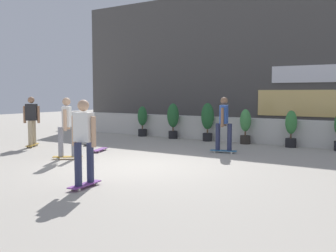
% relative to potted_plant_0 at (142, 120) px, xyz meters
% --- Properties ---
extents(ground_plane, '(48.00, 48.00, 0.00)m').
position_rel_potted_plant_0_xyz_m(ground_plane, '(3.90, -5.55, -0.69)').
color(ground_plane, '#A8A093').
extents(planter_wall, '(18.00, 0.40, 0.90)m').
position_rel_potted_plant_0_xyz_m(planter_wall, '(3.90, 0.45, -0.24)').
color(planter_wall, beige).
rests_on(planter_wall, ground).
extents(building_backdrop, '(20.00, 2.08, 6.50)m').
position_rel_potted_plant_0_xyz_m(building_backdrop, '(3.90, 4.45, 2.56)').
color(building_backdrop, '#4C4947').
rests_on(building_backdrop, ground).
extents(potted_plant_0, '(0.40, 0.40, 1.26)m').
position_rel_potted_plant_0_xyz_m(potted_plant_0, '(0.00, 0.00, 0.00)').
color(potted_plant_0, black).
rests_on(potted_plant_0, ground).
extents(potted_plant_1, '(0.47, 0.47, 1.41)m').
position_rel_potted_plant_0_xyz_m(potted_plant_1, '(1.52, -0.00, 0.12)').
color(potted_plant_1, black).
rests_on(potted_plant_1, ground).
extents(potted_plant_2, '(0.49, 0.49, 1.44)m').
position_rel_potted_plant_0_xyz_m(potted_plant_2, '(3.07, -0.00, 0.14)').
color(potted_plant_2, black).
rests_on(potted_plant_2, ground).
extents(potted_plant_3, '(0.39, 0.39, 1.24)m').
position_rel_potted_plant_0_xyz_m(potted_plant_3, '(4.58, -0.00, -0.01)').
color(potted_plant_3, '#2D2823').
rests_on(potted_plant_3, ground).
extents(potted_plant_4, '(0.39, 0.39, 1.24)m').
position_rel_potted_plant_0_xyz_m(potted_plant_4, '(6.20, -0.00, -0.02)').
color(potted_plant_4, black).
rests_on(potted_plant_4, ground).
extents(skater_mid_plaza, '(0.56, 0.82, 1.70)m').
position_rel_potted_plant_0_xyz_m(skater_mid_plaza, '(4.45, -7.86, 0.25)').
color(skater_mid_plaza, '#72338C').
rests_on(skater_mid_plaza, ground).
extents(skater_far_left, '(0.82, 0.55, 1.70)m').
position_rel_potted_plant_0_xyz_m(skater_far_left, '(4.82, -2.35, 0.25)').
color(skater_far_left, '#266699').
rests_on(skater_far_left, ground).
extents(skater_foreground, '(0.77, 0.63, 1.70)m').
position_rel_potted_plant_0_xyz_m(skater_foreground, '(1.69, -5.74, 0.25)').
color(skater_foreground, '#BF8C26').
rests_on(skater_foreground, ground).
extents(skater_by_wall_left, '(0.60, 0.78, 1.70)m').
position_rel_potted_plant_0_xyz_m(skater_by_wall_left, '(-1.22, -4.63, 0.25)').
color(skater_by_wall_left, '#BF8C26').
rests_on(skater_by_wall_left, ground).
extents(skateboard_near_camera, '(0.45, 0.82, 0.08)m').
position_rel_potted_plant_0_xyz_m(skateboard_near_camera, '(1.46, -4.19, -0.63)').
color(skateboard_near_camera, '#72338C').
rests_on(skateboard_near_camera, ground).
extents(skateboard_aside, '(0.66, 0.75, 0.08)m').
position_rel_potted_plant_0_xyz_m(skateboard_aside, '(0.02, -3.27, -0.63)').
color(skateboard_aside, black).
rests_on(skateboard_aside, ground).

